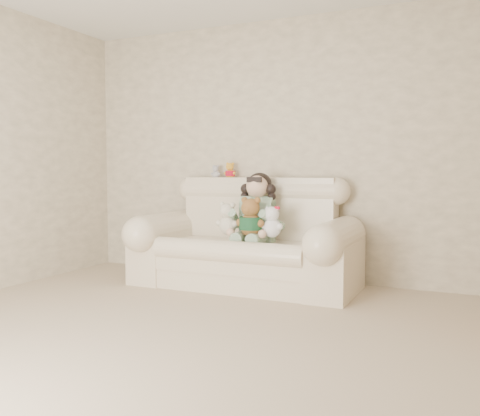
# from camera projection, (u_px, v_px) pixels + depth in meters

# --- Properties ---
(floor) EXTENTS (5.00, 5.00, 0.00)m
(floor) POSITION_uv_depth(u_px,v_px,m) (143.00, 358.00, 3.06)
(floor) COLOR gray
(floor) RESTS_ON ground
(wall_back) EXTENTS (4.50, 0.00, 4.50)m
(wall_back) POSITION_uv_depth(u_px,v_px,m) (287.00, 150.00, 5.24)
(wall_back) COLOR beige
(wall_back) RESTS_ON ground
(sofa) EXTENTS (2.10, 0.95, 1.03)m
(sofa) POSITION_uv_depth(u_px,v_px,m) (244.00, 232.00, 4.94)
(sofa) COLOR beige
(sofa) RESTS_ON floor
(seated_child) EXTENTS (0.45, 0.53, 0.67)m
(seated_child) POSITION_uv_depth(u_px,v_px,m) (258.00, 207.00, 4.95)
(seated_child) COLOR #32743E
(seated_child) RESTS_ON sofa
(brown_teddy) EXTENTS (0.28, 0.22, 0.42)m
(brown_teddy) POSITION_uv_depth(u_px,v_px,m) (251.00, 213.00, 4.72)
(brown_teddy) COLOR brown
(brown_teddy) RESTS_ON sofa
(white_cat) EXTENTS (0.22, 0.17, 0.33)m
(white_cat) POSITION_uv_depth(u_px,v_px,m) (272.00, 218.00, 4.68)
(white_cat) COLOR white
(white_cat) RESTS_ON sofa
(cream_teddy) EXTENTS (0.27, 0.24, 0.36)m
(cream_teddy) POSITION_uv_depth(u_px,v_px,m) (228.00, 215.00, 4.87)
(cream_teddy) COLOR silver
(cream_teddy) RESTS_ON sofa
(yellow_mini_bear) EXTENTS (0.14, 0.12, 0.20)m
(yellow_mini_bear) POSITION_uv_depth(u_px,v_px,m) (230.00, 169.00, 5.38)
(yellow_mini_bear) COLOR gold
(yellow_mini_bear) RESTS_ON sofa
(grey_mini_plush) EXTENTS (0.11, 0.09, 0.17)m
(grey_mini_plush) POSITION_uv_depth(u_px,v_px,m) (216.00, 171.00, 5.46)
(grey_mini_plush) COLOR silver
(grey_mini_plush) RESTS_ON sofa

